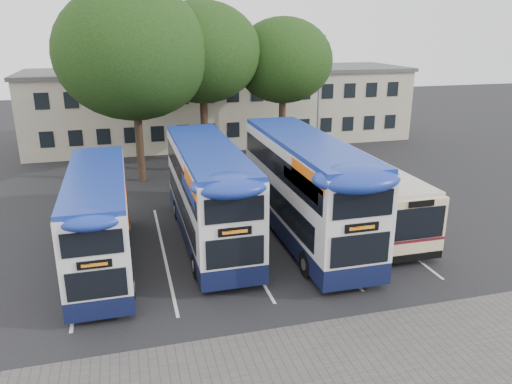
{
  "coord_description": "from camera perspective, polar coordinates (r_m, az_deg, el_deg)",
  "views": [
    {
      "loc": [
        -8.55,
        -15.63,
        9.53
      ],
      "look_at": [
        -2.98,
        5.0,
        2.45
      ],
      "focal_mm": 35.0,
      "sensor_mm": 36.0,
      "label": 1
    }
  ],
  "objects": [
    {
      "name": "tree_left",
      "position": [
        32.08,
        -13.89,
        15.15
      ],
      "size": [
        9.47,
        9.47,
        12.07
      ],
      "color": "black",
      "rests_on": "ground"
    },
    {
      "name": "paving_strip",
      "position": [
        15.7,
        13.91,
        -19.64
      ],
      "size": [
        40.0,
        6.0,
        0.01
      ],
      "primitive_type": "cube",
      "color": "#595654",
      "rests_on": "ground"
    },
    {
      "name": "bus_dd_left",
      "position": [
        21.41,
        -17.49,
        -2.56
      ],
      "size": [
        2.33,
        9.62,
        4.01
      ],
      "color": "#0F1537",
      "rests_on": "ground"
    },
    {
      "name": "bus_single",
      "position": [
        25.64,
        11.78,
        0.31
      ],
      "size": [
        2.66,
        10.44,
        3.11
      ],
      "color": "beige",
      "rests_on": "ground"
    },
    {
      "name": "tree_mid",
      "position": [
        33.72,
        -6.19,
        15.56
      ],
      "size": [
        7.67,
        7.67,
        11.24
      ],
      "color": "black",
      "rests_on": "ground"
    },
    {
      "name": "bus_dd_right",
      "position": [
        23.12,
        5.57,
        0.91
      ],
      "size": [
        2.79,
        11.5,
        4.79
      ],
      "color": "#0F1537",
      "rests_on": "ground"
    },
    {
      "name": "bus_dd_mid",
      "position": [
        22.87,
        -5.45,
        0.3
      ],
      "size": [
        2.62,
        10.81,
        4.51
      ],
      "color": "#0F1537",
      "rests_on": "ground"
    },
    {
      "name": "ground",
      "position": [
        20.2,
        12.14,
        -10.26
      ],
      "size": [
        120.0,
        120.0,
        0.0
      ],
      "primitive_type": "plane",
      "color": "black",
      "rests_on": "ground"
    },
    {
      "name": "depot_building",
      "position": [
        43.93,
        -3.79,
        9.94
      ],
      "size": [
        32.4,
        8.4,
        6.2
      ],
      "color": "#AAA189",
      "rests_on": "ground"
    },
    {
      "name": "lamp_post",
      "position": [
        38.71,
        7.21,
        11.6
      ],
      "size": [
        0.25,
        1.05,
        9.06
      ],
      "color": "gray",
      "rests_on": "ground"
    },
    {
      "name": "bay_lines",
      "position": [
        23.22,
        -1.85,
        -5.89
      ],
      "size": [
        14.12,
        11.0,
        0.01
      ],
      "color": "silver",
      "rests_on": "ground"
    },
    {
      "name": "tree_right",
      "position": [
        35.96,
        3.12,
        14.76
      ],
      "size": [
        6.93,
        6.93,
        10.27
      ],
      "color": "black",
      "rests_on": "ground"
    }
  ]
}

